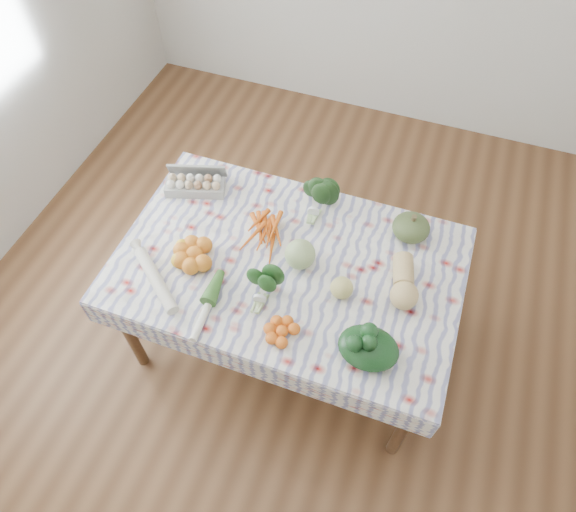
{
  "coord_description": "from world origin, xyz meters",
  "views": [
    {
      "loc": [
        0.48,
        -1.34,
        2.79
      ],
      "look_at": [
        0.0,
        0.0,
        0.82
      ],
      "focal_mm": 32.0,
      "sensor_mm": 36.0,
      "label": 1
    }
  ],
  "objects_px": {
    "egg_carton": "(195,186)",
    "kabocha_squash": "(411,227)",
    "dining_table": "(288,273)",
    "cabbage": "(300,254)",
    "butternut_squash": "(404,281)",
    "grapefruit": "(342,288)"
  },
  "relations": [
    {
      "from": "kabocha_squash",
      "to": "cabbage",
      "type": "bearing_deg",
      "value": -142.74
    },
    {
      "from": "egg_carton",
      "to": "dining_table",
      "type": "bearing_deg",
      "value": -41.25
    },
    {
      "from": "kabocha_squash",
      "to": "butternut_squash",
      "type": "xyz_separation_m",
      "value": [
        0.04,
        -0.32,
        0.0
      ]
    },
    {
      "from": "egg_carton",
      "to": "kabocha_squash",
      "type": "bearing_deg",
      "value": -12.8
    },
    {
      "from": "kabocha_squash",
      "to": "cabbage",
      "type": "xyz_separation_m",
      "value": [
        -0.46,
        -0.35,
        0.01
      ]
    },
    {
      "from": "egg_carton",
      "to": "kabocha_squash",
      "type": "xyz_separation_m",
      "value": [
        1.14,
        0.09,
        0.02
      ]
    },
    {
      "from": "cabbage",
      "to": "grapefruit",
      "type": "relative_size",
      "value": 1.39
    },
    {
      "from": "dining_table",
      "to": "butternut_squash",
      "type": "xyz_separation_m",
      "value": [
        0.55,
        0.05,
        0.15
      ]
    },
    {
      "from": "dining_table",
      "to": "kabocha_squash",
      "type": "distance_m",
      "value": 0.65
    },
    {
      "from": "egg_carton",
      "to": "kabocha_squash",
      "type": "relative_size",
      "value": 1.68
    },
    {
      "from": "butternut_squash",
      "to": "grapefruit",
      "type": "relative_size",
      "value": 2.64
    },
    {
      "from": "dining_table",
      "to": "cabbage",
      "type": "relative_size",
      "value": 10.89
    },
    {
      "from": "egg_carton",
      "to": "cabbage",
      "type": "bearing_deg",
      "value": -38.21
    },
    {
      "from": "egg_carton",
      "to": "butternut_squash",
      "type": "height_order",
      "value": "butternut_squash"
    },
    {
      "from": "cabbage",
      "to": "grapefruit",
      "type": "height_order",
      "value": "cabbage"
    },
    {
      "from": "kabocha_squash",
      "to": "cabbage",
      "type": "relative_size",
      "value": 1.27
    },
    {
      "from": "egg_carton",
      "to": "grapefruit",
      "type": "xyz_separation_m",
      "value": [
        0.92,
        -0.36,
        0.01
      ]
    },
    {
      "from": "egg_carton",
      "to": "grapefruit",
      "type": "relative_size",
      "value": 2.96
    },
    {
      "from": "dining_table",
      "to": "grapefruit",
      "type": "distance_m",
      "value": 0.33
    },
    {
      "from": "egg_carton",
      "to": "cabbage",
      "type": "xyz_separation_m",
      "value": [
        0.68,
        -0.26,
        0.03
      ]
    },
    {
      "from": "kabocha_squash",
      "to": "egg_carton",
      "type": "bearing_deg",
      "value": -175.42
    },
    {
      "from": "kabocha_squash",
      "to": "cabbage",
      "type": "height_order",
      "value": "cabbage"
    }
  ]
}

